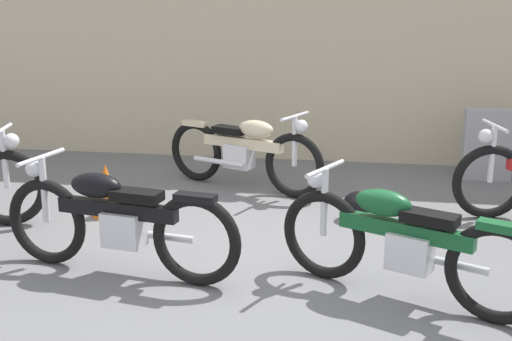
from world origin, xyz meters
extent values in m
plane|color=slate|center=(0.00, 0.00, 0.00)|extent=(40.00, 40.00, 0.00)
cube|color=beige|center=(0.00, 3.88, 1.78)|extent=(18.00, 0.30, 3.57)
cube|color=#9E9EA3|center=(2.53, 3.09, 0.44)|extent=(0.59, 0.21, 0.88)
sphere|color=black|center=(0.97, 1.27, 0.15)|extent=(0.29, 0.29, 0.29)
cone|color=orange|center=(-1.57, 0.98, 0.28)|extent=(0.32, 0.32, 0.55)
torus|color=black|center=(-1.58, -0.28, 0.37)|extent=(0.74, 0.21, 0.73)
torus|color=black|center=(-0.24, -0.50, 0.37)|extent=(0.74, 0.21, 0.73)
cube|color=silver|center=(-0.86, -0.40, 0.39)|extent=(0.35, 0.25, 0.28)
cube|color=black|center=(-0.91, -0.39, 0.55)|extent=(1.03, 0.27, 0.12)
ellipsoid|color=black|center=(-1.09, -0.36, 0.73)|extent=(0.47, 0.27, 0.20)
cube|color=black|center=(-0.73, -0.42, 0.68)|extent=(0.43, 0.24, 0.08)
cube|color=black|center=(-0.24, -0.50, 0.71)|extent=(0.34, 0.17, 0.06)
cylinder|color=silver|center=(-1.58, -0.28, 0.64)|extent=(0.06, 0.06, 0.55)
cylinder|color=silver|center=(-1.58, -0.28, 0.92)|extent=(0.13, 0.58, 0.04)
sphere|color=silver|center=(-1.65, -0.26, 0.82)|extent=(0.14, 0.14, 0.14)
cylinder|color=silver|center=(-0.64, -0.31, 0.32)|extent=(0.70, 0.17, 0.06)
torus|color=black|center=(0.26, 1.92, 0.37)|extent=(0.72, 0.37, 0.74)
torus|color=black|center=(-1.01, 2.45, 0.37)|extent=(0.72, 0.37, 0.74)
cube|color=silver|center=(-0.42, 2.21, 0.39)|extent=(0.38, 0.31, 0.29)
cube|color=beige|center=(-0.37, 2.19, 0.55)|extent=(1.00, 0.50, 0.12)
ellipsoid|color=beige|center=(-0.20, 2.11, 0.74)|extent=(0.49, 0.36, 0.20)
cube|color=black|center=(-0.54, 2.26, 0.69)|extent=(0.45, 0.33, 0.08)
cube|color=beige|center=(-1.01, 2.45, 0.72)|extent=(0.35, 0.24, 0.06)
cylinder|color=silver|center=(0.26, 1.92, 0.65)|extent=(0.06, 0.06, 0.56)
cylinder|color=silver|center=(0.26, 1.92, 0.93)|extent=(0.26, 0.56, 0.04)
sphere|color=silver|center=(0.34, 1.89, 0.83)|extent=(0.14, 0.14, 0.14)
cylinder|color=silver|center=(-0.66, 2.17, 0.32)|extent=(0.68, 0.33, 0.06)
torus|color=black|center=(2.28, 1.54, 0.38)|extent=(0.77, 0.23, 0.76)
cylinder|color=silver|center=(2.28, 1.54, 0.67)|extent=(0.06, 0.06, 0.58)
cylinder|color=silver|center=(2.28, 1.54, 0.96)|extent=(0.15, 0.60, 0.04)
sphere|color=silver|center=(2.20, 1.52, 0.85)|extent=(0.15, 0.15, 0.15)
torus|color=black|center=(-2.41, 0.55, 0.38)|extent=(0.76, 0.28, 0.76)
cylinder|color=silver|center=(-2.41, 0.55, 0.67)|extent=(0.06, 0.06, 0.57)
cylinder|color=silver|center=(-2.41, 0.55, 0.96)|extent=(0.18, 0.60, 0.04)
sphere|color=silver|center=(-2.33, 0.57, 0.85)|extent=(0.15, 0.15, 0.15)
torus|color=black|center=(0.71, -0.20, 0.36)|extent=(0.69, 0.38, 0.72)
torus|color=black|center=(1.91, -0.76, 0.36)|extent=(0.69, 0.38, 0.72)
cube|color=silver|center=(1.36, -0.50, 0.38)|extent=(0.37, 0.31, 0.27)
cube|color=#145128|center=(1.31, -0.48, 0.53)|extent=(0.95, 0.52, 0.12)
ellipsoid|color=#145128|center=(1.15, -0.40, 0.71)|extent=(0.47, 0.36, 0.20)
cube|color=black|center=(1.47, -0.55, 0.66)|extent=(0.43, 0.33, 0.08)
cube|color=#145128|center=(1.91, -0.76, 0.69)|extent=(0.33, 0.24, 0.06)
cylinder|color=silver|center=(0.71, -0.20, 0.63)|extent=(0.05, 0.05, 0.54)
cylinder|color=silver|center=(0.71, -0.20, 0.90)|extent=(0.27, 0.53, 0.04)
sphere|color=silver|center=(0.64, -0.16, 0.80)|extent=(0.14, 0.14, 0.14)
cylinder|color=silver|center=(1.58, -0.48, 0.31)|extent=(0.65, 0.35, 0.06)
camera|label=1|loc=(0.95, -4.92, 2.11)|focal=44.50mm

